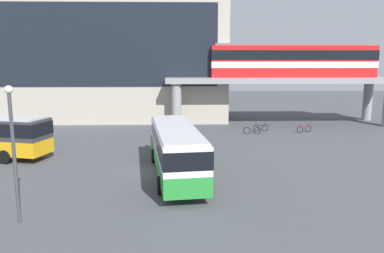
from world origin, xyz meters
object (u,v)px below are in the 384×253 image
at_px(pedestrian_at_kerb, 153,141).
at_px(train, 292,60).
at_px(bicycle_green, 252,130).
at_px(bicycle_black, 261,128).
at_px(station_building, 118,54).
at_px(bus_main, 176,146).
at_px(bicycle_red, 304,129).

bearing_deg(pedestrian_at_kerb, train, 40.23).
xyz_separation_m(bicycle_green, bicycle_black, (1.16, 1.44, 0.00)).
bearing_deg(train, bicycle_black, -132.15).
height_order(station_building, bicycle_green, station_building).
xyz_separation_m(train, bicycle_green, (-5.67, -6.42, -7.10)).
xyz_separation_m(bicycle_green, pedestrian_at_kerb, (-9.65, -6.53, 0.37)).
distance_m(bus_main, bicycle_black, 17.88).
bearing_deg(bus_main, station_building, 106.32).
bearing_deg(bicycle_green, bicycle_black, 51.14).
xyz_separation_m(bicycle_red, pedestrian_at_kerb, (-15.23, -7.22, 0.37)).
distance_m(train, bus_main, 25.00).
height_order(bicycle_green, pedestrian_at_kerb, pedestrian_at_kerb).
distance_m(station_building, bicycle_red, 25.84).
bearing_deg(bicycle_red, pedestrian_at_kerb, -154.62).
distance_m(station_building, bicycle_green, 21.92).
bearing_deg(bicycle_green, bicycle_red, 7.04).
bearing_deg(bicycle_green, bus_main, -118.27).
height_order(bicycle_black, pedestrian_at_kerb, pedestrian_at_kerb).
bearing_deg(train, bus_main, -122.85).
bearing_deg(bicycle_black, bus_main, -119.37).
distance_m(train, bicycle_green, 11.12).
height_order(train, bicycle_black, train).
distance_m(bus_main, bicycle_red, 19.83).
xyz_separation_m(train, bus_main, (-13.23, -20.49, -5.47)).
relative_size(bicycle_green, bicycle_black, 1.02).
xyz_separation_m(station_building, pedestrian_at_kerb, (5.91, -19.76, -7.59)).
xyz_separation_m(bicycle_red, bicycle_black, (-4.42, 0.76, 0.00)).
relative_size(station_building, bicycle_green, 15.53).
height_order(bicycle_green, bicycle_red, same).
bearing_deg(train, pedestrian_at_kerb, -139.77).
height_order(station_building, pedestrian_at_kerb, station_building).
bearing_deg(train, bicycle_green, -131.44).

